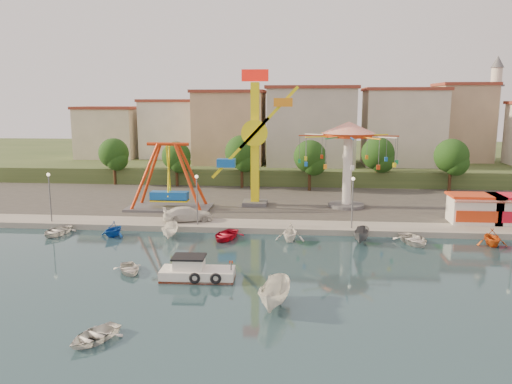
# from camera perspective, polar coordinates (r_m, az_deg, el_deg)

# --- Properties ---
(ground) EXTENTS (200.00, 200.00, 0.00)m
(ground) POSITION_cam_1_polar(r_m,az_deg,el_deg) (39.63, 0.94, -9.41)
(ground) COLOR #142F37
(ground) RESTS_ON ground
(quay_deck) EXTENTS (200.00, 100.00, 0.60)m
(quay_deck) POSITION_cam_1_polar(r_m,az_deg,el_deg) (100.08, 3.59, 2.84)
(quay_deck) COLOR #9E998E
(quay_deck) RESTS_ON ground
(asphalt_pad) EXTENTS (90.00, 28.00, 0.01)m
(asphalt_pad) POSITION_cam_1_polar(r_m,az_deg,el_deg) (68.45, 2.81, -0.41)
(asphalt_pad) COLOR #4C4944
(asphalt_pad) RESTS_ON quay_deck
(hill_terrace) EXTENTS (200.00, 60.00, 3.00)m
(hill_terrace) POSITION_cam_1_polar(r_m,az_deg,el_deg) (104.90, 3.67, 3.85)
(hill_terrace) COLOR #384C26
(hill_terrace) RESTS_ON ground
(pirate_ship_ride) EXTENTS (10.00, 5.00, 8.00)m
(pirate_ship_ride) POSITION_cam_1_polar(r_m,az_deg,el_deg) (60.32, -9.93, 1.63)
(pirate_ship_ride) COLOR #59595E
(pirate_ship_ride) RESTS_ON quay_deck
(kamikaze_tower) EXTENTS (7.12, 3.10, 16.50)m
(kamikaze_tower) POSITION_cam_1_polar(r_m,az_deg,el_deg) (60.88, 0.21, 5.72)
(kamikaze_tower) COLOR #59595E
(kamikaze_tower) RESTS_ON quay_deck
(wave_swinger) EXTENTS (11.60, 11.60, 10.40)m
(wave_swinger) POSITION_cam_1_polar(r_m,az_deg,el_deg) (61.01, 10.49, 5.30)
(wave_swinger) COLOR #59595E
(wave_swinger) RESTS_ON quay_deck
(booth_left) EXTENTS (5.40, 3.78, 3.08)m
(booth_left) POSITION_cam_1_polar(r_m,az_deg,el_deg) (57.85, 23.67, -1.72)
(booth_left) COLOR white
(booth_left) RESTS_ON quay_deck
(lamp_post_0) EXTENTS (0.14, 0.14, 5.00)m
(lamp_post_0) POSITION_cam_1_polar(r_m,az_deg,el_deg) (57.79, -22.47, -0.70)
(lamp_post_0) COLOR #59595E
(lamp_post_0) RESTS_ON quay_deck
(lamp_post_1) EXTENTS (0.14, 0.14, 5.00)m
(lamp_post_1) POSITION_cam_1_polar(r_m,az_deg,el_deg) (52.35, -6.75, -1.06)
(lamp_post_1) COLOR #59595E
(lamp_post_1) RESTS_ON quay_deck
(lamp_post_2) EXTENTS (0.14, 0.14, 5.00)m
(lamp_post_2) POSITION_cam_1_polar(r_m,az_deg,el_deg) (51.50, 10.95, -1.37)
(lamp_post_2) COLOR #59595E
(lamp_post_2) RESTS_ON quay_deck
(tree_0) EXTENTS (4.60, 4.60, 7.19)m
(tree_0) POSITION_cam_1_polar(r_m,az_deg,el_deg) (79.93, -15.95, 4.28)
(tree_0) COLOR #382314
(tree_0) RESTS_ON quay_deck
(tree_1) EXTENTS (4.35, 4.35, 6.80)m
(tree_1) POSITION_cam_1_polar(r_m,az_deg,el_deg) (76.22, -9.09, 4.07)
(tree_1) COLOR #382314
(tree_1) RESTS_ON quay_deck
(tree_2) EXTENTS (5.02, 5.02, 7.85)m
(tree_2) POSITION_cam_1_polar(r_m,az_deg,el_deg) (73.89, -1.63, 4.56)
(tree_2) COLOR #382314
(tree_2) RESTS_ON quay_deck
(tree_3) EXTENTS (4.68, 4.68, 7.32)m
(tree_3) POSITION_cam_1_polar(r_m,az_deg,el_deg) (71.99, 6.18, 4.06)
(tree_3) COLOR #382314
(tree_3) RESTS_ON quay_deck
(tree_4) EXTENTS (4.86, 4.86, 7.60)m
(tree_4) POSITION_cam_1_polar(r_m,az_deg,el_deg) (75.77, 13.75, 4.28)
(tree_4) COLOR #382314
(tree_4) RESTS_ON quay_deck
(tree_5) EXTENTS (4.83, 4.83, 7.54)m
(tree_5) POSITION_cam_1_polar(r_m,az_deg,el_deg) (76.15, 21.43, 3.86)
(tree_5) COLOR #382314
(tree_5) RESTS_ON quay_deck
(building_0) EXTENTS (9.26, 9.53, 11.87)m
(building_0) POSITION_cam_1_polar(r_m,az_deg,el_deg) (90.85, -18.38, 7.04)
(building_0) COLOR beige
(building_0) RESTS_ON hill_terrace
(building_1) EXTENTS (12.33, 9.01, 8.63)m
(building_1) POSITION_cam_1_polar(r_m,az_deg,el_deg) (91.98, -10.05, 6.43)
(building_1) COLOR silver
(building_1) RESTS_ON hill_terrace
(building_2) EXTENTS (11.95, 9.28, 11.23)m
(building_2) POSITION_cam_1_polar(r_m,az_deg,el_deg) (89.94, -1.80, 7.32)
(building_2) COLOR tan
(building_2) RESTS_ON hill_terrace
(building_3) EXTENTS (12.59, 10.50, 9.20)m
(building_3) POSITION_cam_1_polar(r_m,az_deg,el_deg) (86.23, 7.13, 6.44)
(building_3) COLOR beige
(building_3) RESTS_ON hill_terrace
(building_4) EXTENTS (10.75, 9.23, 9.24)m
(building_4) POSITION_cam_1_polar(r_m,az_deg,el_deg) (91.05, 15.61, 6.36)
(building_4) COLOR beige
(building_4) RESTS_ON hill_terrace
(building_5) EXTENTS (12.77, 10.96, 11.21)m
(building_5) POSITION_cam_1_polar(r_m,az_deg,el_deg) (92.52, 24.03, 6.52)
(building_5) COLOR tan
(building_5) RESTS_ON hill_terrace
(minaret) EXTENTS (2.80, 2.80, 18.00)m
(minaret) POSITION_cam_1_polar(r_m,az_deg,el_deg) (97.06, 25.56, 8.88)
(minaret) COLOR silver
(minaret) RESTS_ON hill_terrace
(cabin_motorboat) EXTENTS (5.68, 2.42, 1.97)m
(cabin_motorboat) POSITION_cam_1_polar(r_m,az_deg,el_deg) (38.72, -6.90, -9.15)
(cabin_motorboat) COLOR white
(cabin_motorboat) RESTS_ON ground
(rowboat_a) EXTENTS (3.46, 3.83, 0.65)m
(rowboat_a) POSITION_cam_1_polar(r_m,az_deg,el_deg) (41.17, -14.28, -8.50)
(rowboat_a) COLOR silver
(rowboat_a) RESTS_ON ground
(rowboat_b) EXTENTS (3.61, 4.04, 0.69)m
(rowboat_b) POSITION_cam_1_polar(r_m,az_deg,el_deg) (30.77, -18.06, -15.32)
(rowboat_b) COLOR white
(rowboat_b) RESTS_ON ground
(skiff) EXTENTS (2.53, 4.88, 1.80)m
(skiff) POSITION_cam_1_polar(r_m,az_deg,el_deg) (33.41, 2.20, -11.64)
(skiff) COLOR silver
(skiff) RESTS_ON ground
(van) EXTENTS (5.67, 3.68, 1.53)m
(van) POSITION_cam_1_polar(r_m,az_deg,el_deg) (54.47, -7.82, -2.50)
(van) COLOR white
(van) RESTS_ON quay_deck
(moored_boat_0) EXTENTS (3.38, 4.36, 0.83)m
(moored_boat_0) POSITION_cam_1_polar(r_m,az_deg,el_deg) (54.62, -21.85, -4.15)
(moored_boat_0) COLOR silver
(moored_boat_0) RESTS_ON ground
(moored_boat_1) EXTENTS (3.11, 3.40, 1.52)m
(moored_boat_1) POSITION_cam_1_polar(r_m,az_deg,el_deg) (52.12, -16.02, -4.08)
(moored_boat_1) COLOR #134EAD
(moored_boat_1) RESTS_ON ground
(moored_boat_2) EXTENTS (1.67, 3.79, 1.43)m
(moored_boat_2) POSITION_cam_1_polar(r_m,az_deg,el_deg) (50.33, -9.78, -4.39)
(moored_boat_2) COLOR white
(moored_boat_2) RESTS_ON ground
(moored_boat_3) EXTENTS (3.85, 4.68, 0.84)m
(moored_boat_3) POSITION_cam_1_polar(r_m,az_deg,el_deg) (49.29, -3.52, -4.92)
(moored_boat_3) COLOR #B40E24
(moored_boat_3) RESTS_ON ground
(moored_boat_4) EXTENTS (3.12, 3.53, 1.74)m
(moored_boat_4) POSITION_cam_1_polar(r_m,az_deg,el_deg) (48.64, 3.94, -4.59)
(moored_boat_4) COLOR white
(moored_boat_4) RESTS_ON ground
(moored_boat_5) EXTENTS (2.23, 3.91, 1.42)m
(moored_boat_5) POSITION_cam_1_polar(r_m,az_deg,el_deg) (49.03, 11.99, -4.87)
(moored_boat_5) COLOR #58585D
(moored_boat_5) RESTS_ON ground
(moored_boat_6) EXTENTS (4.06, 4.88, 0.87)m
(moored_boat_6) POSITION_cam_1_polar(r_m,az_deg,el_deg) (49.93, 17.58, -5.19)
(moored_boat_6) COLOR silver
(moored_boat_6) RESTS_ON ground
(moored_boat_7) EXTENTS (2.76, 3.18, 1.64)m
(moored_boat_7) POSITION_cam_1_polar(r_m,az_deg,el_deg) (51.86, 25.38, -4.70)
(moored_boat_7) COLOR #CB4D12
(moored_boat_7) RESTS_ON ground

